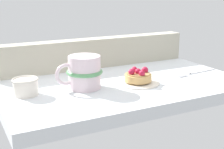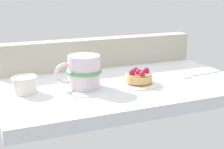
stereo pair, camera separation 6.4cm
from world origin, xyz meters
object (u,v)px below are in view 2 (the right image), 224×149
dessert_plate (139,83)px  dessert_fork (200,74)px  raspberry_tart (139,77)px  coffee_mug (83,72)px  sugar_bowl (25,84)px

dessert_plate → dessert_fork: size_ratio=0.73×
raspberry_tart → dessert_fork: size_ratio=0.46×
dessert_plate → coffee_mug: 15.78cm
raspberry_tart → dessert_fork: (21.63, 1.02, -1.84)cm
coffee_mug → sugar_bowl: (-15.01, 1.18, -2.08)cm
dessert_plate → raspberry_tart: raspberry_tart is taller
dessert_fork → coffee_mug: bearing=177.1°
dessert_fork → sugar_bowl: size_ratio=2.49×
raspberry_tart → sugar_bowl: 30.30cm
dessert_fork → sugar_bowl: (-51.66, 3.01, 2.00)cm
raspberry_tart → coffee_mug: size_ratio=0.59×
dessert_plate → raspberry_tart: (0.03, 0.01, 1.79)cm
coffee_mug → dessert_fork: (36.65, -1.83, -4.09)cm
dessert_fork → sugar_bowl: bearing=176.7°
coffee_mug → sugar_bowl: coffee_mug is taller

